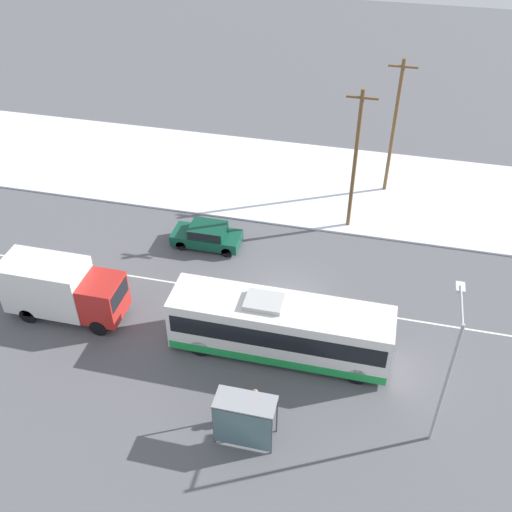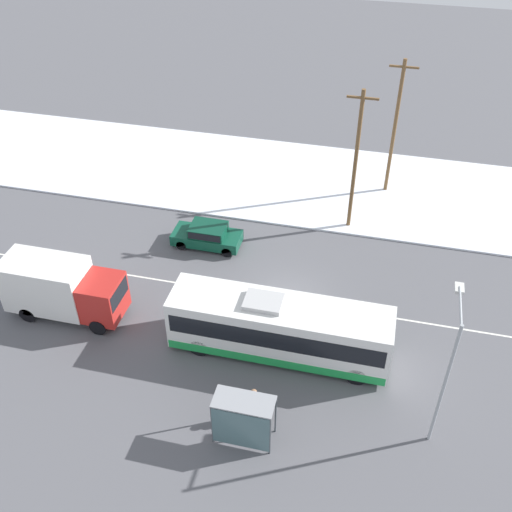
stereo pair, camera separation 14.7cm
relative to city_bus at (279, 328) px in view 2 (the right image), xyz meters
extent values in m
plane|color=#56565B|center=(-0.40, 3.72, -1.59)|extent=(120.00, 120.00, 0.00)
cube|color=silver|center=(-0.40, 16.21, -1.53)|extent=(80.00, 11.13, 0.12)
cube|color=silver|center=(-0.40, 3.72, -1.59)|extent=(60.00, 0.12, 0.00)
cube|color=white|center=(0.00, 0.00, 0.06)|extent=(10.71, 2.55, 2.75)
cube|color=black|center=(0.00, 0.00, 0.39)|extent=(10.28, 2.57, 1.04)
cube|color=green|center=(0.00, 0.00, -1.07)|extent=(10.60, 2.57, 0.49)
cube|color=#B2B2B2|center=(-0.80, 0.00, 1.55)|extent=(1.80, 1.40, 0.24)
cylinder|color=black|center=(3.96, -1.14, -1.09)|extent=(1.00, 0.28, 1.00)
cylinder|color=black|center=(3.96, 1.13, -1.09)|extent=(1.00, 0.28, 1.00)
cylinder|color=black|center=(-3.75, -1.14, -1.09)|extent=(1.00, 0.28, 1.00)
cylinder|color=black|center=(-3.75, 1.13, -1.09)|extent=(1.00, 0.28, 1.00)
cube|color=silver|center=(-12.35, 0.03, 0.30)|extent=(4.33, 2.30, 2.79)
cube|color=red|center=(-9.23, 0.03, -0.01)|extent=(1.90, 2.18, 2.18)
cube|color=black|center=(-8.30, 0.03, 0.43)|extent=(0.06, 1.95, 0.96)
cylinder|color=black|center=(-9.23, -0.99, -1.14)|extent=(0.90, 0.26, 0.90)
cylinder|color=black|center=(-9.23, 1.05, -1.14)|extent=(0.90, 0.26, 0.90)
cylinder|color=black|center=(-13.21, -0.99, -1.14)|extent=(0.90, 0.26, 0.90)
cylinder|color=black|center=(-13.21, 1.05, -1.14)|extent=(0.90, 0.26, 0.90)
cube|color=#0F4733|center=(-6.07, 7.56, -1.04)|extent=(4.16, 1.80, 0.67)
cube|color=#0D3C2B|center=(-5.96, 7.56, -0.42)|extent=(2.16, 1.66, 0.56)
cube|color=black|center=(-5.96, 7.56, -0.41)|extent=(1.99, 1.69, 0.45)
cylinder|color=black|center=(-7.44, 6.77, -1.27)|extent=(0.64, 0.22, 0.64)
cylinder|color=black|center=(-7.44, 8.35, -1.27)|extent=(0.64, 0.22, 0.64)
cylinder|color=black|center=(-4.59, 6.77, -1.27)|extent=(0.64, 0.22, 0.64)
cylinder|color=black|center=(-4.59, 8.35, -1.27)|extent=(0.64, 0.22, 0.64)
cylinder|color=#23232D|center=(-0.38, -4.16, -1.17)|extent=(0.13, 0.13, 0.84)
cylinder|color=#23232D|center=(-0.12, -4.16, -1.17)|extent=(0.13, 0.13, 0.84)
cube|color=brown|center=(-0.25, -4.16, -0.40)|extent=(0.44, 0.24, 0.70)
sphere|color=#8E6647|center=(-0.25, -4.16, 0.09)|extent=(0.29, 0.29, 0.29)
cylinder|color=brown|center=(-0.53, -4.16, -0.44)|extent=(0.11, 0.11, 0.66)
cylinder|color=brown|center=(0.03, -4.16, -0.44)|extent=(0.11, 0.11, 0.66)
cube|color=gray|center=(-0.40, -5.25, 0.78)|extent=(2.57, 1.20, 0.06)
cube|color=slate|center=(-0.40, -5.83, -0.39)|extent=(2.47, 0.04, 2.16)
cylinder|color=#474C51|center=(-1.65, -4.69, -0.42)|extent=(0.08, 0.08, 2.34)
cylinder|color=#474C51|center=(0.84, -4.69, -0.42)|extent=(0.08, 0.08, 2.34)
cylinder|color=#474C51|center=(-1.65, -5.81, -0.42)|extent=(0.08, 0.08, 2.34)
cylinder|color=#474C51|center=(0.84, -5.81, -0.42)|extent=(0.08, 0.08, 2.34)
cylinder|color=#9EA3A8|center=(7.37, -3.49, 1.84)|extent=(0.14, 0.14, 6.88)
cylinder|color=#9EA3A8|center=(7.37, -2.33, 5.13)|extent=(0.10, 2.33, 0.10)
cube|color=silver|center=(7.37, -1.16, 5.06)|extent=(0.36, 0.60, 0.16)
cylinder|color=brown|center=(2.12, 11.61, 2.99)|extent=(0.24, 0.24, 9.17)
cube|color=brown|center=(2.12, 11.61, 7.08)|extent=(1.80, 0.12, 0.12)
cylinder|color=brown|center=(4.12, 16.49, 3.06)|extent=(0.24, 0.24, 9.31)
cube|color=brown|center=(4.12, 16.49, 7.21)|extent=(1.80, 0.12, 0.12)
camera|label=1|loc=(3.61, -20.30, 20.62)|focal=42.00mm
camera|label=2|loc=(3.75, -20.27, 20.62)|focal=42.00mm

